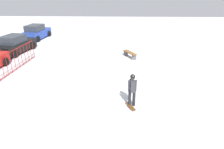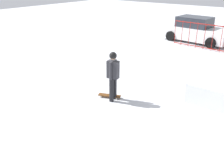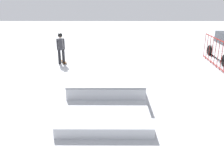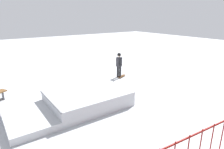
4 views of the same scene
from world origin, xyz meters
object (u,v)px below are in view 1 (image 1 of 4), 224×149
at_px(skateboard, 130,106).
at_px(park_bench, 130,54).
at_px(skate_ramp, 91,68).
at_px(parked_car_black, 15,45).
at_px(skater, 132,88).
at_px(parked_car_blue, 36,32).

bearing_deg(skateboard, park_bench, 154.88).
height_order(skate_ramp, parked_car_black, parked_car_black).
bearing_deg(parked_car_black, skateboard, -121.41).
bearing_deg(skater, park_bench, 169.30).
bearing_deg(parked_car_blue, skate_ramp, -135.03).
distance_m(skateboard, park_bench, 7.85).
relative_size(skateboard, parked_car_black, 0.19).
distance_m(park_bench, parked_car_blue, 12.19).
xyz_separation_m(skate_ramp, skateboard, (-4.50, -2.57, -0.24)).
relative_size(park_bench, parked_car_blue, 0.37).
bearing_deg(park_bench, skate_ramp, 139.19).
xyz_separation_m(skateboard, parked_car_blue, (14.24, 10.06, 0.65)).
bearing_deg(skate_ramp, parked_car_blue, 37.49).
bearing_deg(skate_ramp, park_bench, -40.87).
bearing_deg(park_bench, parked_car_black, 84.10).
height_order(parked_car_black, parked_car_blue, same).
xyz_separation_m(skater, parked_car_black, (8.69, 10.01, -0.28)).
height_order(skater, skateboard, skater).
bearing_deg(park_bench, skater, 178.15).
bearing_deg(parked_car_black, park_bench, -85.50).
distance_m(skateboard, parked_car_black, 13.36).
xyz_separation_m(skate_ramp, parked_car_black, (4.40, 7.38, 0.41)).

